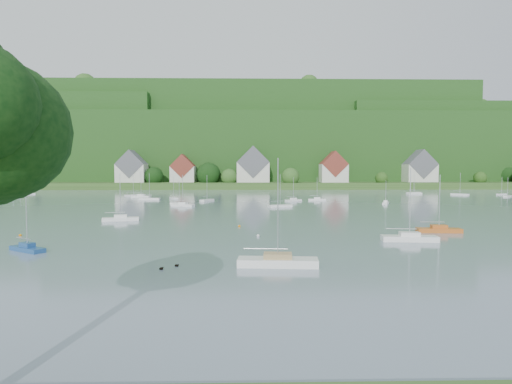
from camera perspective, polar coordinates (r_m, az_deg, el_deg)
The scene contains 19 objects.
ground at distance 23.40m, azimuth -6.21°, elevation -19.81°, with size 600.00×600.00×0.00m, color slate.
far_shore_strip at distance 221.63m, azimuth -1.75°, elevation 1.05°, with size 600.00×60.00×3.00m, color #2E4E1D.
forested_ridge at distance 290.39m, azimuth -1.56°, elevation 5.73°, with size 620.00×181.22×69.89m.
village_building_0 at distance 216.12m, azimuth -16.55°, elevation 3.00°, with size 14.00×10.40×16.00m.
village_building_1 at distance 212.89m, azimuth -9.89°, elevation 2.88°, with size 12.00×9.36×14.00m.
village_building_2 at distance 209.51m, azimuth -0.41°, elevation 3.34°, with size 16.00×11.44×18.00m.
village_building_3 at distance 211.92m, azimuth 10.49°, elevation 3.05°, with size 13.00×10.40×15.50m.
village_building_4 at distance 229.10m, azimuth 21.38°, elevation 2.93°, with size 15.00×10.40×16.50m.
near_sailboat_1 at distance 53.61m, azimuth -28.68°, elevation -6.67°, with size 4.92×3.86×6.70m.
near_sailboat_2 at distance 40.03m, azimuth 2.97°, elevation -9.36°, with size 7.70×2.72×10.20m.
near_sailboat_4 at distance 57.09m, azimuth 20.15°, elevation -5.84°, with size 7.08×2.62×9.34m.
near_sailboat_5 at distance 66.68m, azimuth 23.63°, elevation -4.68°, with size 6.37×2.36×8.40m.
near_sailboat_6 at distance 78.75m, azimuth -17.95°, elevation -3.43°, with size 6.51×3.35×8.47m.
mooring_buoy_0 at distance 66.38m, azimuth -29.42°, elevation -5.24°, with size 0.38×0.38×0.38m, color orange.
mooring_buoy_1 at distance 57.29m, azimuth 0.30°, elevation -6.10°, with size 0.43×0.43×0.43m, color white.
mooring_buoy_2 at distance 63.46m, azimuth 19.91°, elevation -5.39°, with size 0.43×0.43×0.43m, color orange.
mooring_buoy_3 at distance 67.15m, azimuth -2.28°, elevation -4.76°, with size 0.40×0.40×0.40m, color orange.
duck_pair at distance 40.20m, azimuth -11.74°, elevation -9.96°, with size 1.60×1.45×0.28m.
far_sailboat_cluster at distance 137.59m, azimuth 0.36°, elevation -0.62°, with size 201.53×68.21×8.71m.
Camera 1 is at (1.91, -21.49, 9.07)m, focal length 29.39 mm.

